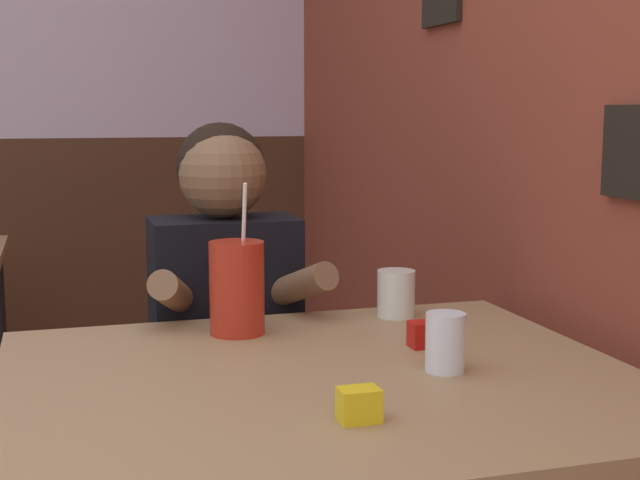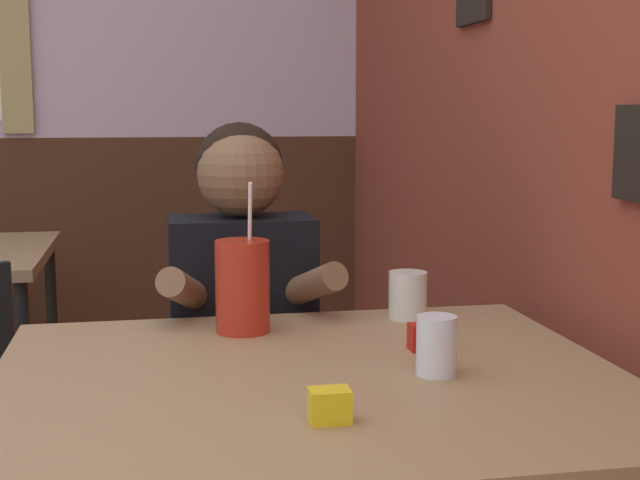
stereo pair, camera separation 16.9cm
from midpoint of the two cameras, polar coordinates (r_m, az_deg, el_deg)
name	(u,v)px [view 1 (the left image)]	position (r m, az deg, el deg)	size (l,w,h in m)	color
brick_wall_right	(442,61)	(2.60, 5.93, 11.32)	(0.08, 4.71, 2.70)	brown
back_wall	(19,73)	(3.80, -19.94, 10.00)	(5.30, 0.09, 2.70)	silver
main_table	(323,409)	(1.57, -2.93, -10.78)	(1.09, 0.94, 0.76)	#93704C
person_seated	(226,358)	(2.16, -8.32, -7.51)	(0.42, 0.41, 1.18)	black
cocktail_pitcher	(237,288)	(1.82, -8.01, -3.07)	(0.11, 0.11, 0.31)	#B22819
glass_near_pitcher	(445,342)	(1.56, 4.95, -6.58)	(0.07, 0.07, 0.10)	silver
glass_center	(396,293)	(1.96, 2.43, -3.47)	(0.08, 0.08, 0.10)	silver
condiment_ketchup	(425,334)	(1.72, 3.94, -6.08)	(0.06, 0.04, 0.05)	#B7140F
condiment_mustard	(359,405)	(1.32, -1.21, -10.56)	(0.06, 0.04, 0.05)	yellow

